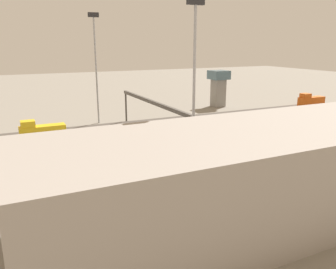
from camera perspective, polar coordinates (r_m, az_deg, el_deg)
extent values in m
plane|color=gray|center=(83.80, 2.20, -0.36)|extent=(400.00, 400.00, 0.00)
cube|color=#4C443D|center=(101.38, -3.08, 2.34)|extent=(140.00, 2.80, 0.12)
cube|color=#3D3833|center=(96.90, -1.94, 1.76)|extent=(140.00, 2.80, 0.12)
cube|color=#3D3833|center=(92.46, -0.69, 1.14)|extent=(140.00, 2.80, 0.12)
cube|color=#3D3833|center=(88.09, 0.68, 0.45)|extent=(140.00, 2.80, 0.12)
cube|color=#3D3833|center=(83.79, 2.20, -0.32)|extent=(140.00, 2.80, 0.12)
cube|color=#4C443D|center=(79.57, 3.88, -1.16)|extent=(140.00, 2.80, 0.12)
cube|color=#3D3833|center=(75.44, 5.75, -2.10)|extent=(140.00, 2.80, 0.12)
cube|color=#3D3833|center=(71.42, 7.83, -3.14)|extent=(140.00, 2.80, 0.12)
cube|color=#3D3833|center=(67.54, 10.17, -4.29)|extent=(140.00, 2.80, 0.12)
cube|color=maroon|center=(71.87, 15.62, -1.56)|extent=(18.00, 3.00, 4.40)
cube|color=silver|center=(60.35, -0.20, -4.41)|extent=(23.00, 3.00, 3.80)
cube|color=maroon|center=(60.35, -0.20, -4.42)|extent=(22.40, 3.06, 0.36)
cube|color=silver|center=(55.14, -23.75, -7.63)|extent=(23.00, 3.00, 3.80)
cube|color=maroon|center=(55.10, -23.77, -7.51)|extent=(22.40, 3.06, 0.36)
cube|color=gold|center=(84.20, -19.78, 0.19)|extent=(10.00, 3.00, 3.60)
cube|color=gold|center=(83.42, -21.97, 1.62)|extent=(3.00, 2.70, 1.40)
cube|color=#D85914|center=(131.36, 22.38, 4.93)|extent=(10.00, 3.00, 3.60)
cube|color=#D85914|center=(128.81, 21.58, 5.96)|extent=(3.00, 2.70, 1.40)
cube|color=black|center=(96.14, 23.05, 1.86)|extent=(18.00, 3.00, 4.40)
cube|color=#A8AAB2|center=(81.43, 12.82, 0.30)|extent=(23.00, 3.00, 3.80)
cube|color=maroon|center=(81.50, 12.80, 0.09)|extent=(22.40, 3.06, 0.36)
cube|color=#A8AAB2|center=(69.39, -3.10, -1.86)|extent=(23.00, 3.00, 3.80)
cube|color=maroon|center=(69.55, -3.09, -2.29)|extent=(22.40, 3.06, 0.36)
cube|color=#A8AAB2|center=(64.59, -23.38, -4.37)|extent=(23.00, 3.00, 3.80)
cube|color=maroon|center=(64.72, -23.34, -4.72)|extent=(22.40, 3.06, 0.36)
cube|color=silver|center=(87.64, 7.29, 1.57)|extent=(23.00, 3.00, 3.80)
cube|color=#1E6B9E|center=(87.70, 7.29, 1.40)|extent=(22.40, 3.06, 0.36)
cube|color=silver|center=(77.50, -7.93, -0.20)|extent=(23.00, 3.00, 3.80)
cube|color=#1E6B9E|center=(77.57, -7.92, -0.40)|extent=(22.40, 3.06, 0.36)
cube|color=#D85914|center=(79.54, 4.51, 0.21)|extent=(10.00, 3.00, 3.60)
cube|color=#D85914|center=(77.52, 2.62, 1.76)|extent=(3.00, 2.70, 1.40)
cylinder|color=#9EA0A5|center=(98.06, -11.66, 9.98)|extent=(0.44, 0.44, 28.34)
cube|color=#262628|center=(98.02, -12.13, 18.61)|extent=(2.80, 0.70, 1.20)
cylinder|color=#9EA0A5|center=(55.66, 4.25, 6.26)|extent=(0.44, 0.44, 27.31)
cube|color=#262628|center=(55.39, 4.55, 21.01)|extent=(2.80, 0.70, 1.20)
cylinder|color=#4C4742|center=(100.38, -6.88, 4.42)|extent=(0.50, 0.50, 8.00)
cylinder|color=#4C4742|center=(61.31, 6.72, -2.26)|extent=(0.50, 0.50, 8.00)
cube|color=#4C4742|center=(79.32, -1.75, 5.00)|extent=(0.70, 45.00, 0.80)
cube|color=#9E9389|center=(44.38, 13.00, -6.60)|extent=(54.88, 18.65, 11.94)
cube|color=gray|center=(124.42, 8.20, 6.74)|extent=(4.00, 4.00, 9.61)
cube|color=slate|center=(123.71, 8.31, 9.63)|extent=(6.00, 6.00, 3.00)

